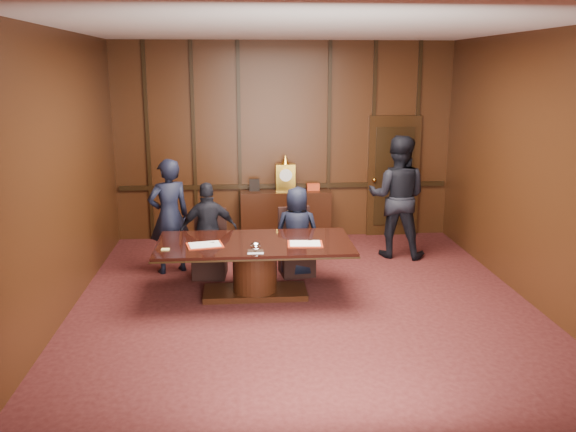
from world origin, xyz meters
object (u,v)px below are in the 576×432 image
object	(u,v)px
sideboard	(285,213)
witness_left	(169,216)
signatory_left	(209,231)
conference_table	(255,260)
witness_right	(397,197)
signatory_right	(297,232)

from	to	relation	value
sideboard	witness_left	world-z (taller)	witness_left
sideboard	signatory_left	world-z (taller)	sideboard
conference_table	witness_left	size ratio (longest dim) A/B	1.51
signatory_left	witness_right	size ratio (longest dim) A/B	0.72
signatory_left	signatory_right	distance (m)	1.30
witness_left	signatory_right	bearing A→B (deg)	145.81
signatory_left	witness_right	world-z (taller)	witness_right
signatory_left	signatory_right	world-z (taller)	signatory_left
conference_table	signatory_left	xyz separation A→B (m)	(-0.65, 0.80, 0.20)
signatory_right	signatory_left	bearing A→B (deg)	9.87
conference_table	signatory_left	distance (m)	1.05
signatory_right	conference_table	bearing A→B (deg)	60.78
sideboard	conference_table	world-z (taller)	sideboard
conference_table	sideboard	bearing A→B (deg)	77.23
signatory_left	signatory_right	xyz separation A→B (m)	(1.30, 0.00, -0.04)
sideboard	conference_table	size ratio (longest dim) A/B	0.61
conference_table	signatory_left	world-z (taller)	signatory_left
sideboard	signatory_right	distance (m)	1.96
witness_left	signatory_left	bearing A→B (deg)	127.67
witness_right	conference_table	bearing A→B (deg)	54.60
signatory_right	witness_right	xyz separation A→B (m)	(1.71, 0.85, 0.32)
sideboard	witness_right	xyz separation A→B (m)	(1.74, -1.10, 0.51)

